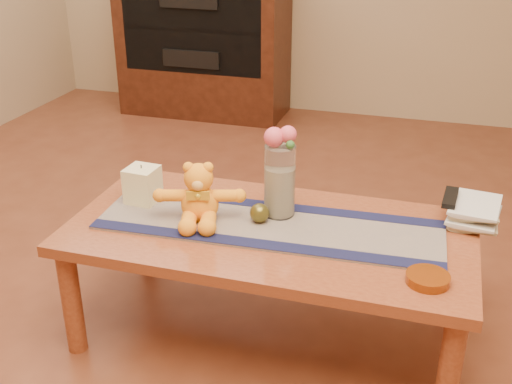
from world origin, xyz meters
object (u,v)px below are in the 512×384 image
(glass_vase, at_px, (280,181))
(amber_dish, at_px, (428,279))
(teddy_bear, at_px, (199,192))
(book_bottom, at_px, (448,215))
(tv_remote, at_px, (450,197))
(pillar_candle, at_px, (143,184))
(bronze_ball, at_px, (259,213))

(glass_vase, xyz_separation_m, amber_dish, (0.54, -0.29, -0.12))
(teddy_bear, distance_m, amber_dish, 0.82)
(teddy_bear, relative_size, book_bottom, 1.35)
(tv_remote, height_order, amber_dish, tv_remote)
(glass_vase, distance_m, tv_remote, 0.60)
(pillar_candle, height_order, book_bottom, pillar_candle)
(bronze_ball, xyz_separation_m, book_bottom, (0.63, 0.24, -0.03))
(bronze_ball, distance_m, amber_dish, 0.63)
(book_bottom, bearing_deg, glass_vase, -163.37)
(pillar_candle, bearing_deg, tv_remote, 9.93)
(teddy_bear, xyz_separation_m, bronze_ball, (0.21, 0.04, -0.07))
(teddy_bear, distance_m, book_bottom, 0.89)
(amber_dish, bearing_deg, glass_vase, 151.31)
(teddy_bear, height_order, glass_vase, glass_vase)
(pillar_candle, height_order, tv_remote, pillar_candle)
(glass_vase, bearing_deg, book_bottom, 15.44)
(bronze_ball, bearing_deg, teddy_bear, -169.95)
(pillar_candle, xyz_separation_m, book_bottom, (1.10, 0.20, -0.06))
(pillar_candle, height_order, glass_vase, glass_vase)
(teddy_bear, relative_size, glass_vase, 1.16)
(pillar_candle, relative_size, book_bottom, 0.60)
(teddy_bear, distance_m, tv_remote, 0.88)
(pillar_candle, xyz_separation_m, tv_remote, (1.10, 0.19, 0.01))
(pillar_candle, xyz_separation_m, bronze_ball, (0.47, -0.04, -0.03))
(glass_vase, distance_m, bronze_ball, 0.13)
(book_bottom, height_order, tv_remote, tv_remote)
(glass_vase, bearing_deg, teddy_bear, -156.03)
(bronze_ball, distance_m, book_bottom, 0.68)
(pillar_candle, relative_size, glass_vase, 0.51)
(bronze_ball, bearing_deg, glass_vase, 57.00)
(glass_vase, height_order, tv_remote, glass_vase)
(bronze_ball, height_order, book_bottom, bronze_ball)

